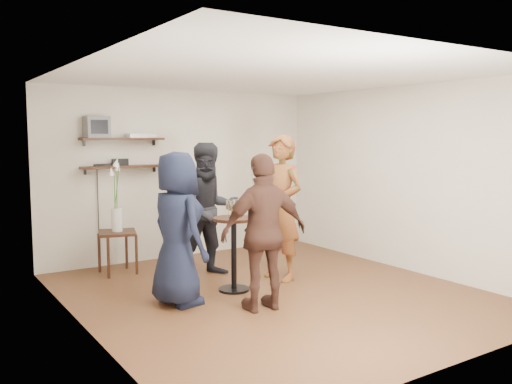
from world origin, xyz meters
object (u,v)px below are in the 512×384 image
radio (120,162)px  person_brown (264,232)px  side_table (117,238)px  person_dark (210,210)px  dvd_deck (141,136)px  person_plaid (281,208)px  person_navy (177,229)px  crt_monitor (96,127)px  drinks_table (234,244)px

radio → person_brown: person_brown is taller
side_table → person_dark: person_dark is taller
radio → person_brown: bearing=-77.8°
dvd_deck → person_plaid: dvd_deck is taller
dvd_deck → person_plaid: 2.41m
person_dark → person_navy: size_ratio=1.05×
person_navy → dvd_deck: bearing=-19.1°
crt_monitor → person_navy: size_ratio=0.19×
drinks_table → dvd_deck: bearing=100.9°
radio → person_brown: (0.61, -2.81, -0.66)m
drinks_table → person_navy: 0.86m
person_dark → drinks_table: bearing=-90.0°
person_plaid → crt_monitor: bearing=-144.9°
radio → side_table: radio is taller
drinks_table → person_navy: (-0.80, -0.11, 0.28)m
person_dark → person_navy: 1.29m
dvd_deck → radio: bearing=180.0°
person_brown → dvd_deck: bearing=-77.3°
drinks_table → side_table: bearing=119.7°
crt_monitor → person_plaid: crt_monitor is taller
person_dark → person_brown: person_dark is taller
person_navy → side_table: bearing=-4.3°
crt_monitor → radio: (0.33, 0.00, -0.50)m
person_plaid → person_dark: bearing=-143.3°
side_table → person_dark: (1.02, -0.80, 0.41)m
crt_monitor → side_table: size_ratio=0.52×
dvd_deck → person_dark: bearing=-67.9°
radio → person_plaid: (1.50, -1.87, -0.56)m
drinks_table → crt_monitor: bearing=117.3°
radio → person_dark: (0.81, -1.20, -0.61)m
dvd_deck → person_navy: (-0.42, -2.12, -1.03)m
person_plaid → person_brown: bearing=-53.1°
crt_monitor → person_brown: (0.94, -2.81, -1.16)m
crt_monitor → dvd_deck: bearing=0.0°
person_dark → side_table: bearing=149.3°
radio → person_navy: person_navy is taller
crt_monitor → dvd_deck: 0.66m
crt_monitor → dvd_deck: (0.65, 0.00, -0.12)m
dvd_deck → person_navy: dvd_deck is taller
radio → person_plaid: size_ratio=0.12×
crt_monitor → person_navy: 2.42m
drinks_table → radio: bearing=109.3°
person_dark → person_plaid: bearing=-36.7°
dvd_deck → person_brown: dvd_deck is taller
crt_monitor → radio: size_ratio=1.45×
side_table → drinks_table: size_ratio=0.67×
person_plaid → person_brown: person_plaid is taller
person_brown → person_navy: bearing=-37.6°
side_table → crt_monitor: bearing=106.8°
drinks_table → person_dark: size_ratio=0.50×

